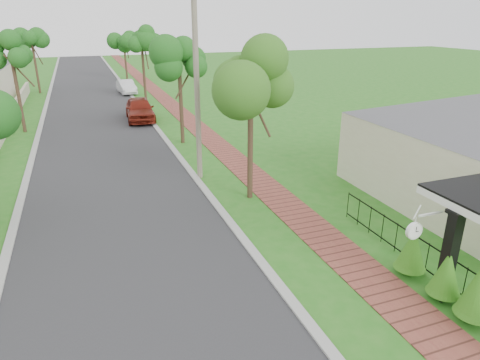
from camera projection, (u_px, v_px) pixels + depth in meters
ground at (271, 311)px, 10.85m from camera, size 160.00×160.00×0.00m
road at (100, 133)px, 27.37m from camera, size 7.00×120.00×0.02m
kerb_right at (157, 128)px, 28.56m from camera, size 0.30×120.00×0.10m
kerb_left at (38, 138)px, 26.18m from camera, size 0.30×120.00×0.10m
sidewalk at (194, 125)px, 29.40m from camera, size 1.50×120.00×0.03m
porch_post at (448, 259)px, 11.05m from camera, size 0.48×0.48×2.52m
picket_fence at (427, 257)px, 12.25m from camera, size 0.03×8.02×1.00m
street_trees at (89, 52)px, 31.77m from camera, size 10.70×37.65×5.89m
hedge_row at (469, 290)px, 10.44m from camera, size 0.88×4.49×1.70m
parked_car_red at (140, 109)px, 30.46m from camera, size 2.17×4.81×1.60m
parked_car_white at (126, 87)px, 41.12m from camera, size 1.66×3.94×1.27m
near_tree at (251, 82)px, 16.01m from camera, size 2.29×2.29×5.88m
utility_pole at (197, 87)px, 18.40m from camera, size 1.20×0.24×8.20m
station_clock at (415, 229)px, 10.82m from camera, size 1.08×0.13×0.65m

